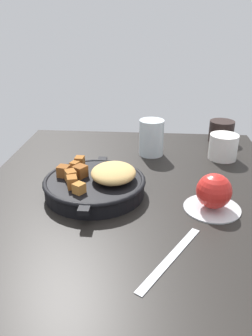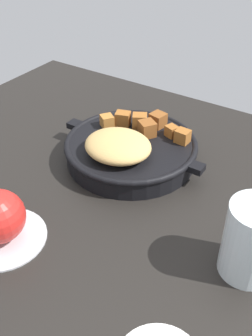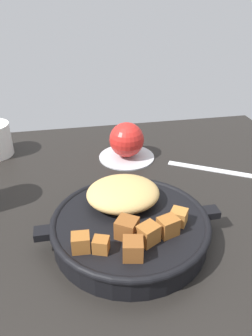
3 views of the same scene
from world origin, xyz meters
The scene contains 8 objects.
ground_plane centered at (0.00, 0.00, -1.20)cm, with size 95.30×78.39×2.40cm, color black.
cast_iron_skillet centered at (1.23, -8.70, 2.92)cm, with size 29.30×24.95×7.61cm.
saucer_plate centered at (6.17, 18.63, 0.30)cm, with size 12.94×12.94×0.60cm, color #B7BABF.
red_apple centered at (6.17, 18.63, 4.58)cm, with size 7.97×7.97×7.97cm, color red.
butter_knife centered at (24.48, 8.56, 0.18)cm, with size 21.85×1.60×0.36cm, color silver.
coffee_mug_dark centered at (-40.34, 28.32, 3.62)cm, with size 8.43×8.43×7.24cm, color black.
water_glass_tall centered at (-26.07, 4.28, 5.58)cm, with size 7.68×7.68×11.17cm, color silver.
ceramic_mug_white centered at (-24.34, 26.13, 3.83)cm, with size 8.55×8.55×7.66cm, color silver.
Camera 1 is at (74.68, 4.43, 40.50)cm, focal length 36.48 mm.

